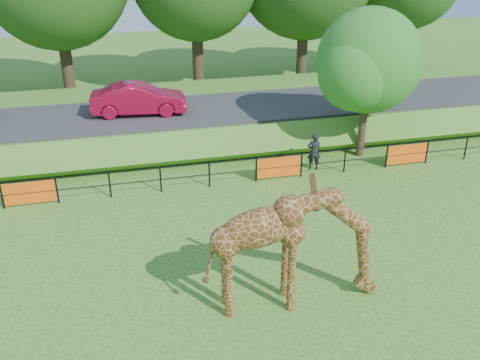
{
  "coord_description": "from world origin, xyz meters",
  "views": [
    {
      "loc": [
        -3.55,
        -11.62,
        9.8
      ],
      "look_at": [
        0.37,
        4.23,
        2.0
      ],
      "focal_mm": 40.0,
      "sensor_mm": 36.0,
      "label": 1
    }
  ],
  "objects": [
    {
      "name": "giraffe",
      "position": [
        0.88,
        0.06,
        1.79
      ],
      "size": [
        5.05,
        1.21,
        3.57
      ],
      "primitive_type": null,
      "rotation": [
        0.0,
        0.0,
        -0.06
      ],
      "color": "#573212",
      "rests_on": "ground"
    },
    {
      "name": "embankment",
      "position": [
        0.0,
        15.5,
        0.65
      ],
      "size": [
        40.0,
        9.0,
        1.3
      ],
      "primitive_type": "cube",
      "color": "#276118",
      "rests_on": "ground"
    },
    {
      "name": "perimeter_fence",
      "position": [
        0.0,
        8.0,
        0.55
      ],
      "size": [
        28.07,
        0.1,
        1.1
      ],
      "primitive_type": null,
      "color": "black",
      "rests_on": "ground"
    },
    {
      "name": "visitor",
      "position": [
        4.82,
        8.66,
        0.82
      ],
      "size": [
        0.67,
        0.51,
        1.65
      ],
      "primitive_type": "imported",
      "rotation": [
        0.0,
        0.0,
        2.94
      ],
      "color": "black",
      "rests_on": "ground"
    },
    {
      "name": "car_red",
      "position": [
        -2.31,
        13.94,
        2.17
      ],
      "size": [
        4.7,
        2.05,
        1.5
      ],
      "primitive_type": "imported",
      "rotation": [
        0.0,
        0.0,
        1.47
      ],
      "color": "#BC0D35",
      "rests_on": "road"
    },
    {
      "name": "tree_east",
      "position": [
        7.6,
        9.63,
        4.28
      ],
      "size": [
        5.4,
        4.71,
        6.76
      ],
      "color": "#2E2215",
      "rests_on": "ground"
    },
    {
      "name": "ground",
      "position": [
        0.0,
        0.0,
        0.0
      ],
      "size": [
        90.0,
        90.0,
        0.0
      ],
      "primitive_type": "plane",
      "color": "#276118",
      "rests_on": "ground"
    },
    {
      "name": "road",
      "position": [
        0.0,
        14.0,
        1.36
      ],
      "size": [
        40.0,
        5.0,
        0.12
      ],
      "primitive_type": "cube",
      "color": "#303133",
      "rests_on": "embankment"
    }
  ]
}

